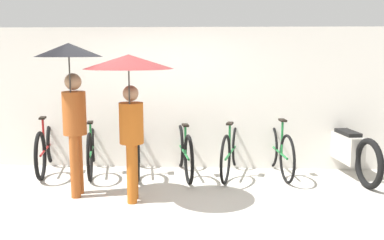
% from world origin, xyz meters
% --- Properties ---
extents(ground_plane, '(30.00, 30.00, 0.00)m').
position_xyz_m(ground_plane, '(0.00, 0.00, 0.00)').
color(ground_plane, '#B7B2A8').
extents(back_wall, '(12.98, 0.12, 2.40)m').
position_xyz_m(back_wall, '(0.00, 2.03, 1.20)').
color(back_wall, silver).
rests_on(back_wall, ground).
extents(parked_bicycle_0, '(0.54, 1.80, 1.08)m').
position_xyz_m(parked_bicycle_0, '(-1.94, 1.66, 0.40)').
color(parked_bicycle_0, black).
rests_on(parked_bicycle_0, ground).
extents(parked_bicycle_1, '(0.56, 1.83, 1.08)m').
position_xyz_m(parked_bicycle_1, '(-1.16, 1.67, 0.40)').
color(parked_bicycle_1, black).
rests_on(parked_bicycle_1, ground).
extents(parked_bicycle_2, '(0.48, 1.78, 1.01)m').
position_xyz_m(parked_bicycle_2, '(-0.39, 1.65, 0.39)').
color(parked_bicycle_2, black).
rests_on(parked_bicycle_2, ground).
extents(parked_bicycle_3, '(0.54, 1.77, 1.06)m').
position_xyz_m(parked_bicycle_3, '(0.39, 1.56, 0.40)').
color(parked_bicycle_3, black).
rests_on(parked_bicycle_3, ground).
extents(parked_bicycle_4, '(0.54, 1.82, 1.06)m').
position_xyz_m(parked_bicycle_4, '(1.16, 1.62, 0.40)').
color(parked_bicycle_4, black).
rests_on(parked_bicycle_4, ground).
extents(parked_bicycle_5, '(0.44, 1.70, 1.04)m').
position_xyz_m(parked_bicycle_5, '(1.94, 1.66, 0.40)').
color(parked_bicycle_5, black).
rests_on(parked_bicycle_5, ground).
extents(pedestrian_leading, '(0.88, 0.88, 2.11)m').
position_xyz_m(pedestrian_leading, '(-1.03, 0.37, 1.59)').
color(pedestrian_leading, '#9E4C1E').
rests_on(pedestrian_leading, ground).
extents(pedestrian_center, '(1.14, 1.14, 1.96)m').
position_xyz_m(pedestrian_center, '(-0.21, 0.17, 1.60)').
color(pedestrian_center, '#B25619').
rests_on(pedestrian_center, ground).
extents(motorcycle, '(0.61, 2.12, 0.94)m').
position_xyz_m(motorcycle, '(3.04, 1.65, 0.42)').
color(motorcycle, black).
rests_on(motorcycle, ground).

